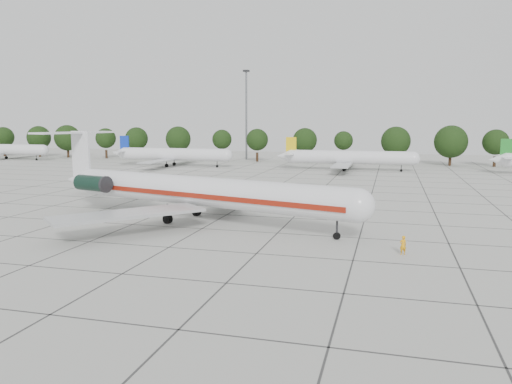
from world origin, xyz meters
TOP-DOWN VIEW (x-y plane):
  - ground at (0.00, 0.00)m, footprint 260.00×260.00m
  - apron_joints at (0.00, 15.00)m, footprint 170.00×170.00m
  - main_airliner at (-11.29, 3.84)m, footprint 41.03×31.53m
  - ground_crew at (11.87, -5.07)m, footprint 0.69×0.59m
  - bg_airliner_a at (-97.72, 72.55)m, footprint 28.24×27.20m
  - bg_airliner_b at (-41.00, 65.45)m, footprint 28.24×27.20m
  - bg_airliner_c at (1.53, 66.18)m, footprint 28.24×27.20m
  - tree_line at (-11.68, 85.00)m, footprint 249.86×8.44m
  - floodlight_mast at (-30.00, 92.00)m, footprint 1.60×1.60m

SIDE VIEW (x-z plane):
  - ground at x=0.00m, z-range 0.00..0.00m
  - apron_joints at x=0.00m, z-range 0.00..0.02m
  - ground_crew at x=11.87m, z-range 0.00..1.61m
  - bg_airliner_a at x=-97.72m, z-range -0.79..6.61m
  - bg_airliner_b at x=-41.00m, z-range -0.79..6.61m
  - bg_airliner_c at x=1.53m, z-range -0.79..6.61m
  - main_airliner at x=-11.29m, z-range -1.44..8.35m
  - tree_line at x=-11.68m, z-range 0.87..11.09m
  - floodlight_mast at x=-30.00m, z-range 1.56..27.01m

